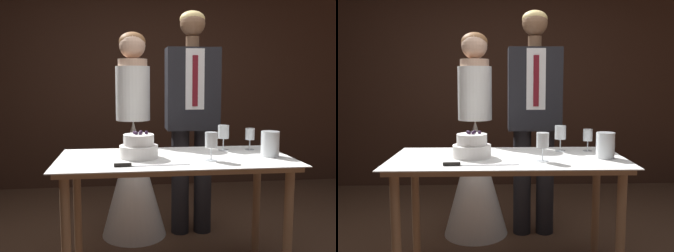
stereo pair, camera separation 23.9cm
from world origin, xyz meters
The scene contains 10 objects.
wall_back centered at (0.00, 2.42, 1.37)m, with size 5.45×0.12×2.74m, color #382116.
cake_table centered at (0.02, 0.11, 0.71)m, with size 1.49×0.72×0.81m.
tiered_cake centered at (-0.21, 0.11, 0.88)m, with size 0.25×0.25×0.17m.
cake_knife centered at (-0.23, -0.13, 0.82)m, with size 0.44×0.03×0.02m.
wine_glass_near centered at (0.23, -0.03, 0.93)m, with size 0.08×0.08×0.18m.
wine_glass_middle centered at (0.58, 0.30, 0.92)m, with size 0.07×0.07×0.16m.
wine_glass_far centered at (0.39, 0.30, 0.94)m, with size 0.08×0.08×0.18m.
hurricane_candle centered at (0.64, 0.06, 0.89)m, with size 0.12×0.12×0.16m.
bride centered at (-0.23, 0.84, 0.63)m, with size 0.54×0.54×1.70m.
groom centered at (0.27, 0.84, 1.05)m, with size 0.43×0.25×1.87m.
Camera 1 is at (-0.30, -2.24, 1.30)m, focal length 40.00 mm.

